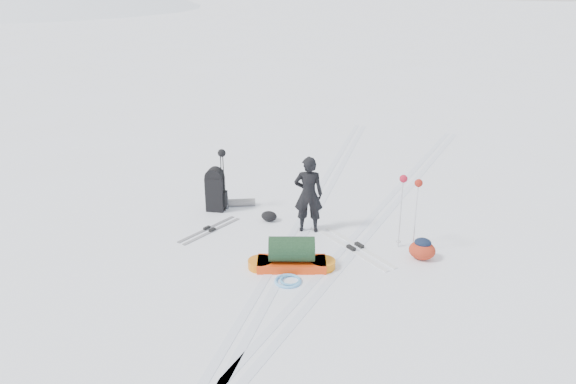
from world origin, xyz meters
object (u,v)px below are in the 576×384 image
Objects in this scene: pulk_sled at (292,256)px; ski_poles_black at (222,161)px; skier at (308,194)px; expedition_rucksack at (219,191)px.

ski_poles_black reaches higher than pulk_sled.
skier is 1.61× the size of expedition_rucksack.
expedition_rucksack is at bearing 158.49° from ski_poles_black.
pulk_sled is 3.07m from expedition_rucksack.
pulk_sled is 1.64× the size of expedition_rucksack.
skier reaches higher than expedition_rucksack.
ski_poles_black is (-2.24, 1.96, 0.93)m from pulk_sled.
skier reaches higher than ski_poles_black.
pulk_sled is (0.18, -1.57, -0.57)m from skier.
skier is 0.98× the size of pulk_sled.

